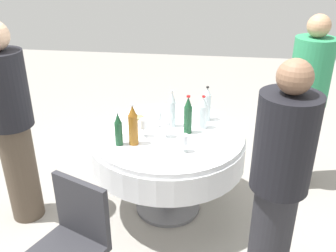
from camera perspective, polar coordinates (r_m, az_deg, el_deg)
ground_plane at (r=3.44m, az=0.00°, el=-12.08°), size 10.00×10.00×0.00m
dining_table at (r=3.11m, az=0.00°, el=-3.53°), size 1.25×1.25×0.74m
bottle_dark_green_west at (r=2.98m, az=3.03°, el=1.55°), size 0.07×0.07×0.32m
bottle_dark_green_far at (r=2.83m, az=-7.48°, el=-0.54°), size 0.06×0.06×0.27m
bottle_clear_south at (r=3.08m, az=0.61°, el=2.46°), size 0.06×0.06×0.32m
bottle_clear_east at (r=3.21m, az=5.88°, el=3.23°), size 0.07×0.07×0.30m
bottle_amber_rear at (r=2.81m, az=-5.28°, el=0.05°), size 0.07×0.07×0.33m
bottle_clear_left at (r=3.08m, az=5.31°, el=1.94°), size 0.07×0.07×0.28m
wine_glass_east at (r=2.94m, az=-3.71°, el=0.19°), size 0.06×0.06×0.15m
wine_glass_rear at (r=2.72m, az=2.42°, el=-2.13°), size 0.06×0.06×0.14m
wine_glass_left at (r=2.93m, az=-0.31°, el=-0.00°), size 0.07×0.07×0.14m
wine_glass_near at (r=3.09m, az=-1.41°, el=1.52°), size 0.06×0.06×0.14m
plate_mid at (r=3.26m, az=-4.35°, el=1.11°), size 0.20×0.20×0.04m
plate_north at (r=3.37m, az=1.51°, el=1.96°), size 0.21×0.21×0.02m
fork_far at (r=2.91m, az=3.90°, el=-2.35°), size 0.13×0.15×0.00m
folded_napkin at (r=3.06m, az=-7.70°, el=-0.78°), size 0.14×0.14×0.02m
person_west at (r=3.13m, az=-22.53°, el=0.28°), size 0.34×0.34×1.65m
person_far at (r=3.56m, az=20.05°, el=3.29°), size 0.34×0.34×1.61m
person_south at (r=2.34m, az=16.28°, el=-8.54°), size 0.34×0.34×1.60m
chair_left at (r=2.44m, az=-14.20°, el=-16.02°), size 0.53×0.53×0.87m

